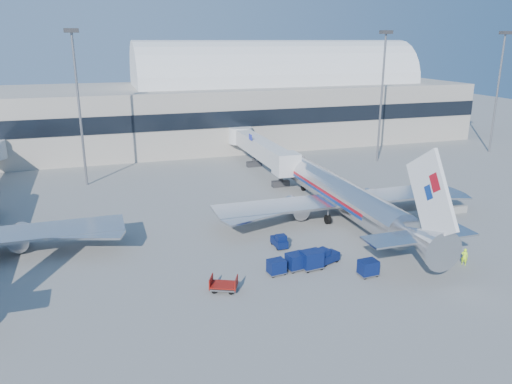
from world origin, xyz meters
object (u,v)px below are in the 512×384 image
object	(u,v)px
jetbridge_near	(258,147)
mast_east	(383,78)
airliner_main	(344,196)
mast_west	(77,85)
cart_train_c	(276,267)
tug_right	(384,233)
mast_far_east	(500,75)
cart_open_red	(224,286)
ramp_worker	(464,257)
cart_train_b	(296,261)
tug_left	(279,241)
tug_lead	(326,256)
cart_train_a	(312,260)
barrier_mid	(434,212)
cart_solo_far	(434,243)
cart_solo_near	(368,268)
barrier_near	(411,215)
barrier_far	(456,210)

from	to	relation	value
jetbridge_near	mast_east	xyz separation A→B (m)	(22.40, -0.81, 10.86)
airliner_main	mast_west	xyz separation A→B (m)	(-30.00, 25.49, 11.87)
jetbridge_near	cart_train_c	world-z (taller)	jetbridge_near
airliner_main	tug_right	world-z (taller)	airliner_main
mast_far_east	cart_open_red	xyz separation A→B (m)	(-63.51, -38.83, -14.34)
airliner_main	ramp_worker	bearing A→B (deg)	-71.70
cart_train_b	mast_east	bearing A→B (deg)	39.74
mast_west	tug_left	size ratio (longest dim) A/B	9.56
mast_east	cart_train_b	xyz separation A→B (m)	(-30.93, -36.88, -13.91)
tug_lead	tug_left	bearing A→B (deg)	98.90
cart_train_b	cart_train_a	bearing A→B (deg)	-21.51
ramp_worker	mast_far_east	bearing A→B (deg)	-85.20
mast_far_east	barrier_mid	bearing A→B (deg)	-140.28
barrier_mid	ramp_worker	size ratio (longest dim) A/B	1.76
cart_train_a	cart_train_b	xyz separation A→B (m)	(-1.47, 0.29, -0.09)
tug_left	mast_west	bearing A→B (deg)	29.83
tug_left	tug_lead	bearing A→B (deg)	-151.96
cart_train_a	cart_solo_far	distance (m)	13.99
mast_east	cart_train_b	bearing A→B (deg)	-129.99
jetbridge_near	mast_west	size ratio (longest dim) A/B	1.22
airliner_main	cart_open_red	distance (m)	22.95
cart_train_c	ramp_worker	size ratio (longest dim) A/B	1.06
airliner_main	cart_train_b	xyz separation A→B (m)	(-10.93, -11.38, -2.05)
jetbridge_near	cart_solo_near	distance (m)	41.16
barrier_mid	airliner_main	bearing A→B (deg)	167.50
tug_lead	cart_open_red	bearing A→B (deg)	171.19
cart_open_red	tug_left	bearing A→B (deg)	67.72
barrier_near	cart_solo_far	distance (m)	9.66
tug_right	barrier_mid	bearing A→B (deg)	75.66
barrier_mid	cart_solo_near	distance (m)	20.38
mast_west	tug_lead	size ratio (longest dim) A/B	8.11
tug_right	barrier_far	bearing A→B (deg)	70.03
cart_solo_near	tug_lead	bearing A→B (deg)	120.44
mast_far_east	cart_solo_near	bearing A→B (deg)	-141.27
mast_far_east	ramp_worker	xyz separation A→B (m)	(-39.91, -40.90, -13.94)
cart_train_c	cart_solo_far	distance (m)	17.58
mast_east	jetbridge_near	bearing A→B (deg)	177.93
airliner_main	cart_train_a	xyz separation A→B (m)	(-9.46, -11.67, -1.96)
cart_train_a	cart_open_red	world-z (taller)	cart_train_a
barrier_mid	tug_lead	distance (m)	20.68
cart_solo_near	mast_far_east	bearing A→B (deg)	34.95
tug_lead	cart_solo_far	distance (m)	12.12
jetbridge_near	tug_left	size ratio (longest dim) A/B	11.63
tug_lead	mast_east	bearing A→B (deg)	31.71
cart_train_b	cart_solo_far	world-z (taller)	cart_train_b
tug_lead	cart_train_a	distance (m)	2.03
tug_lead	ramp_worker	distance (m)	13.44
jetbridge_near	ramp_worker	size ratio (longest dim) A/B	16.11
barrier_mid	cart_train_c	size ratio (longest dim) A/B	1.66
mast_west	cart_open_red	xyz separation A→B (m)	(11.49, -38.83, -14.34)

